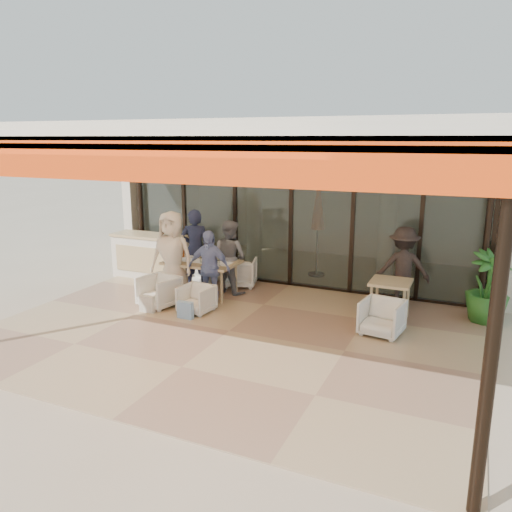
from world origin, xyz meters
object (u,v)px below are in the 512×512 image
(chair_near_left, at_px, (159,290))
(side_chair, at_px, (382,316))
(host_counter, at_px, (151,256))
(dining_table, at_px, (202,264))
(chair_far_left, at_px, (207,269))
(diner_grey, at_px, (230,257))
(standing_woman, at_px, (403,268))
(potted_palm, at_px, (488,287))
(diner_cream, at_px, (172,256))
(side_table, at_px, (391,287))
(chair_far_right, at_px, (240,271))
(diner_periwinkle, at_px, (209,268))
(diner_navy, at_px, (195,249))
(chair_near_right, at_px, (196,298))

(chair_near_left, height_order, side_chair, chair_near_left)
(host_counter, distance_m, dining_table, 1.95)
(chair_far_left, relative_size, diner_grey, 0.37)
(standing_woman, xyz_separation_m, potted_palm, (1.50, -0.22, -0.14))
(host_counter, bearing_deg, chair_far_left, 9.16)
(potted_palm, bearing_deg, diner_cream, -168.66)
(diner_cream, xyz_separation_m, side_table, (4.23, 0.56, -0.27))
(side_table, xyz_separation_m, potted_palm, (1.58, 0.60, 0.02))
(chair_far_right, distance_m, diner_periwinkle, 1.46)
(chair_far_right, relative_size, diner_navy, 0.40)
(diner_grey, height_order, potted_palm, diner_grey)
(side_chair, bearing_deg, standing_woman, 95.05)
(dining_table, distance_m, chair_far_right, 1.09)
(dining_table, distance_m, side_chair, 3.88)
(chair_far_left, bearing_deg, side_chair, 169.64)
(dining_table, height_order, chair_far_left, dining_table)
(chair_far_right, xyz_separation_m, diner_navy, (-0.84, -0.50, 0.52))
(side_table, height_order, standing_woman, standing_woman)
(host_counter, xyz_separation_m, chair_near_left, (1.39, -1.68, -0.19))
(chair_far_left, xyz_separation_m, standing_woman, (4.31, -0.01, 0.50))
(dining_table, xyz_separation_m, diner_cream, (-0.41, -0.46, 0.22))
(chair_near_left, xyz_separation_m, side_chair, (4.23, 0.31, -0.01))
(side_table, relative_size, side_chair, 1.11)
(potted_palm, bearing_deg, side_chair, -139.52)
(dining_table, xyz_separation_m, chair_far_left, (-0.41, 0.94, -0.39))
(chair_near_left, bearing_deg, standing_woman, 37.22)
(chair_far_right, relative_size, diner_periwinkle, 0.46)
(chair_far_left, height_order, chair_near_left, chair_near_left)
(diner_cream, relative_size, potted_palm, 1.39)
(chair_near_right, bearing_deg, chair_near_left, -174.69)
(side_table, bearing_deg, chair_near_left, -165.86)
(chair_near_right, bearing_deg, dining_table, 119.32)
(chair_near_left, relative_size, side_chair, 1.02)
(diner_navy, bearing_deg, diner_grey, 158.59)
(diner_navy, relative_size, diner_grey, 1.11)
(dining_table, xyz_separation_m, chair_far_right, (0.43, 0.94, -0.34))
(diner_navy, bearing_deg, chair_near_right, 99.55)
(chair_far_left, xyz_separation_m, side_table, (4.23, -0.84, 0.34))
(chair_far_left, distance_m, potted_palm, 5.83)
(host_counter, relative_size, chair_far_right, 2.65)
(chair_near_right, xyz_separation_m, potted_palm, (4.97, 1.67, 0.36))
(diner_navy, bearing_deg, chair_far_right, -170.65)
(dining_table, height_order, diner_periwinkle, diner_periwinkle)
(diner_navy, xyz_separation_m, diner_periwinkle, (0.84, -0.90, -0.12))
(chair_far_right, bearing_deg, side_chair, 138.25)
(chair_near_right, distance_m, diner_periwinkle, 0.68)
(chair_far_left, relative_size, diner_periwinkle, 0.39)
(diner_navy, distance_m, side_table, 4.25)
(chair_near_right, relative_size, diner_cream, 0.32)
(diner_cream, bearing_deg, side_table, 1.87)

